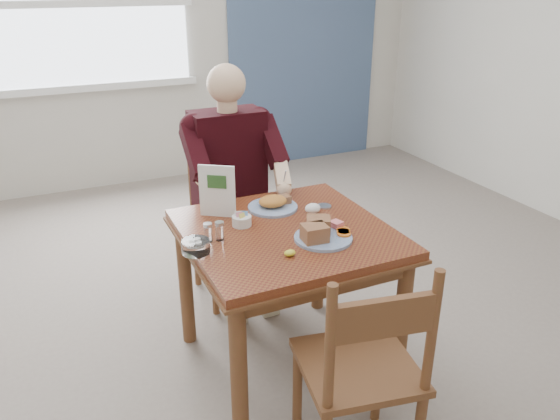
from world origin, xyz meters
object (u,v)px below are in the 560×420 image
table (286,251)px  far_plate (274,204)px  chair_far (229,218)px  diner (233,170)px  chair_near (362,371)px  near_plate (321,232)px

table → far_plate: 0.28m
table → chair_far: 0.81m
chair_far → far_plate: bearing=-85.4°
table → far_plate: bearing=79.8°
chair_far → diner: bearing=-90.0°
table → chair_near: size_ratio=0.97×
chair_far → diner: diner is taller
table → far_plate: far_plate is taller
table → far_plate: size_ratio=3.71×
chair_far → near_plate: size_ratio=3.12×
chair_near → near_plate: chair_near is taller
chair_near → diner: size_ratio=0.69×
chair_far → far_plate: size_ratio=3.83×
diner → near_plate: diner is taller
diner → far_plate: bearing=-84.6°
far_plate → chair_near: bearing=-93.9°
table → chair_far: size_ratio=0.97×
table → diner: 0.73m
near_plate → diner: bearing=96.1°
diner → near_plate: size_ratio=4.55×
chair_far → chair_near: bearing=-90.8°
far_plate → near_plate: bearing=-83.2°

